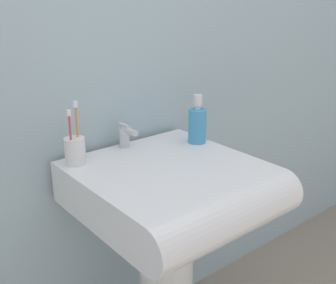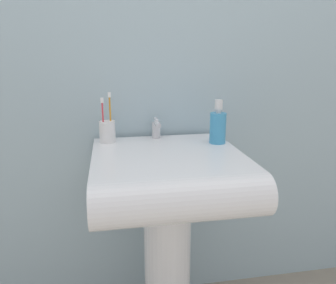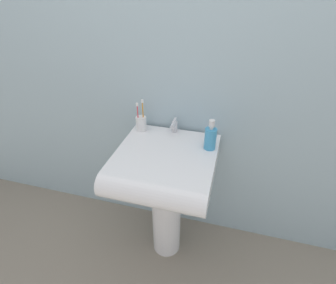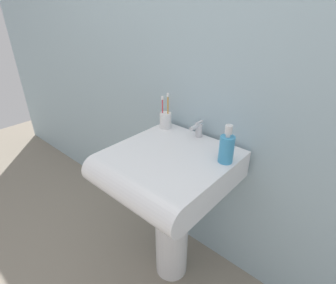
% 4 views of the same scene
% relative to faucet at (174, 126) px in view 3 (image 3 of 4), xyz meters
% --- Properties ---
extents(ground_plane, '(6.00, 6.00, 0.00)m').
position_rel_faucet_xyz_m(ground_plane, '(0.01, -0.22, -0.88)').
color(ground_plane, gray).
rests_on(ground_plane, ground).
extents(wall_back, '(5.00, 0.05, 2.40)m').
position_rel_faucet_xyz_m(wall_back, '(0.01, 0.09, 0.32)').
color(wall_back, '#9EB7C1').
rests_on(wall_back, ground).
extents(sink_pedestal, '(0.19, 0.19, 0.69)m').
position_rel_faucet_xyz_m(sink_pedestal, '(0.01, -0.22, -0.53)').
color(sink_pedestal, white).
rests_on(sink_pedestal, ground).
extents(sink_basin, '(0.55, 0.59, 0.14)m').
position_rel_faucet_xyz_m(sink_basin, '(0.01, -0.27, -0.12)').
color(sink_basin, white).
rests_on(sink_basin, sink_pedestal).
extents(faucet, '(0.04, 0.10, 0.09)m').
position_rel_faucet_xyz_m(faucet, '(0.00, 0.00, 0.00)').
color(faucet, silver).
rests_on(faucet, sink_basin).
extents(toothbrush_cup, '(0.07, 0.07, 0.20)m').
position_rel_faucet_xyz_m(toothbrush_cup, '(-0.21, -0.02, 0.00)').
color(toothbrush_cup, white).
rests_on(toothbrush_cup, sink_basin).
extents(soap_bottle, '(0.07, 0.07, 0.18)m').
position_rel_faucet_xyz_m(soap_bottle, '(0.24, -0.12, 0.02)').
color(soap_bottle, '#3F99CC').
rests_on(soap_bottle, sink_basin).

